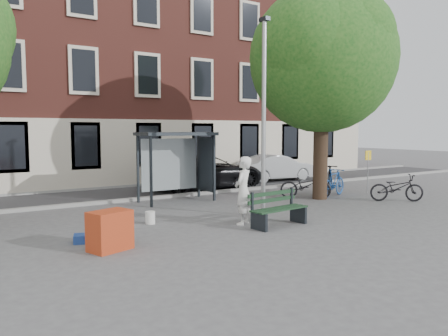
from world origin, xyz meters
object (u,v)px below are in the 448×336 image
at_px(lamppost, 264,127).
at_px(painter, 243,191).
at_px(bike_b, 334,182).
at_px(bench, 278,210).
at_px(bike_c, 397,188).
at_px(car_dark, 206,172).
at_px(notice_sign, 368,163).
at_px(bus_shelter, 184,151).
at_px(car_silver, 276,168).
at_px(bike_d, 330,180).
at_px(red_stand, 110,231).
at_px(bike_a, 306,185).

relative_size(lamppost, painter, 3.13).
relative_size(lamppost, bike_b, 3.23).
distance_m(bench, bike_c, 6.59).
bearing_deg(car_dark, bike_c, -150.00).
bearing_deg(lamppost, bike_b, 18.73).
distance_m(painter, notice_sign, 8.51).
relative_size(lamppost, notice_sign, 3.36).
height_order(bus_shelter, notice_sign, bus_shelter).
bearing_deg(notice_sign, bench, -150.35).
bearing_deg(bench, car_dark, 67.39).
xyz_separation_m(bus_shelter, bench, (0.10, -5.43, -1.48)).
height_order(bike_c, car_silver, car_silver).
relative_size(bike_b, bike_d, 0.92).
distance_m(lamppost, car_dark, 7.03).
bearing_deg(red_stand, car_dark, 47.35).
height_order(painter, bike_b, painter).
relative_size(lamppost, car_silver, 1.45).
relative_size(bus_shelter, bench, 1.49).
xyz_separation_m(bike_b, red_stand, (-10.28, -2.88, -0.12)).
height_order(bench, red_stand, bench).
distance_m(bench, red_stand, 4.80).
height_order(bike_b, notice_sign, notice_sign).
distance_m(car_silver, notice_sign, 5.62).
bearing_deg(notice_sign, bike_a, -176.14).
bearing_deg(notice_sign, car_dark, 145.13).
xyz_separation_m(lamppost, bench, (-0.51, -1.33, -2.34)).
bearing_deg(bike_b, car_dark, 15.98).
height_order(bike_d, car_dark, car_dark).
distance_m(bus_shelter, bike_d, 6.28).
relative_size(bus_shelter, painter, 1.46).
xyz_separation_m(car_dark, red_stand, (-7.09, -7.70, -0.33)).
distance_m(bike_d, car_dark, 5.56).
height_order(painter, red_stand, painter).
relative_size(car_silver, notice_sign, 2.32).
distance_m(bus_shelter, car_silver, 7.88).
distance_m(red_stand, notice_sign, 12.65).
distance_m(bus_shelter, notice_sign, 8.02).
height_order(bike_a, red_stand, bike_a).
height_order(bike_c, red_stand, bike_c).
bearing_deg(bus_shelter, bike_c, -34.75).
xyz_separation_m(red_stand, notice_sign, (12.31, 2.83, 0.85)).
bearing_deg(painter, bike_a, 173.08).
bearing_deg(bike_d, notice_sign, -147.42).
distance_m(lamppost, bike_b, 5.70).
distance_m(bike_c, red_stand, 11.36).
bearing_deg(bike_d, car_dark, -3.39).
distance_m(lamppost, notice_sign, 7.34).
relative_size(bench, bike_d, 0.92).
xyz_separation_m(car_silver, notice_sign, (0.46, -5.56, 0.60)).
bearing_deg(red_stand, bike_b, 15.66).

